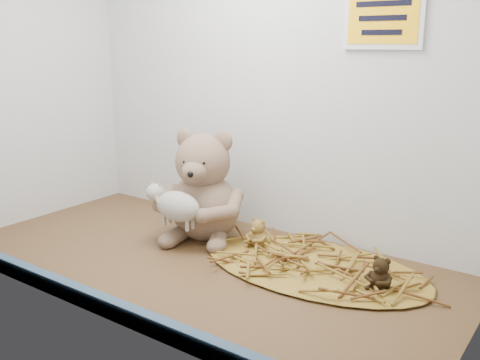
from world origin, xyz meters
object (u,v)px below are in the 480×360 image
Objects in this scene: toy_lamb at (178,206)px; main_teddy at (204,185)px; mini_teddy_tan at (258,232)px; mini_teddy_brown at (381,272)px.

main_teddy is at bearing 90.00° from toy_lamb.
toy_lamb is at bearing -138.01° from mini_teddy_tan.
toy_lamb is 2.29× the size of mini_teddy_tan.
main_teddy reaches higher than mini_teddy_tan.
main_teddy is 18.95cm from mini_teddy_tan.
main_teddy is 4.03× the size of mini_teddy_tan.
main_teddy is 50.76cm from mini_teddy_brown.
mini_teddy_tan is 1.03× the size of mini_teddy_brown.
main_teddy is at bearing -169.21° from mini_teddy_tan.
toy_lamb reaches higher than mini_teddy_brown.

